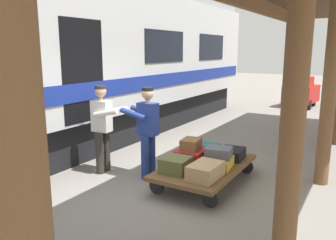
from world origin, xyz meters
name	(u,v)px	position (x,y,z in m)	size (l,w,h in m)	color
ground_plane	(182,189)	(0.00, 0.00, 0.00)	(60.00, 60.00, 0.00)	gray
train_car	(33,64)	(3.72, 0.00, 2.06)	(3.02, 17.46, 4.00)	silver
luggage_cart	(205,167)	(-0.22, -0.45, 0.29)	(1.24, 2.14, 0.34)	brown
suitcase_black_hardshell	(232,154)	(-0.49, -1.03, 0.44)	(0.42, 0.53, 0.19)	black
suitcase_red_plastic	(192,156)	(0.05, -0.45, 0.47)	(0.48, 0.60, 0.25)	#AD231E
suitcase_olive_duffel	(176,165)	(0.05, 0.14, 0.47)	(0.45, 0.46, 0.25)	brown
suitcase_tan_vintage	(205,171)	(-0.49, 0.14, 0.46)	(0.42, 0.62, 0.24)	tan
suitcase_teal_softside	(205,149)	(0.05, -1.03, 0.43)	(0.42, 0.51, 0.19)	#1E666B
suitcase_yellow_case	(220,163)	(-0.49, -0.45, 0.43)	(0.41, 0.53, 0.17)	gold
suitcase_brown_leather	(191,144)	(0.06, -0.41, 0.69)	(0.30, 0.39, 0.20)	brown
suitcase_slate_roller	(219,153)	(-0.47, -0.45, 0.61)	(0.43, 0.37, 0.18)	#4C515B
porter_in_overalls	(147,129)	(0.84, -0.16, 0.93)	(0.67, 0.43, 1.70)	navy
porter_by_door	(103,126)	(1.73, 0.06, 0.93)	(0.69, 0.46, 1.70)	#332D28
baggage_tug	(301,92)	(-0.10, -10.17, 0.63)	(1.28, 1.81, 1.30)	#B21E19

